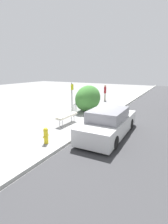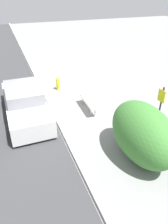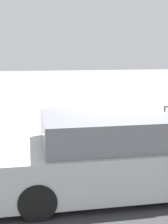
{
  "view_description": "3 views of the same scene",
  "coord_description": "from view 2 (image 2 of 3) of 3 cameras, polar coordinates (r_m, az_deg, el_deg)",
  "views": [
    {
      "loc": [
        -8.71,
        -4.27,
        3.39
      ],
      "look_at": [
        0.49,
        0.74,
        0.79
      ],
      "focal_mm": 28.0,
      "sensor_mm": 36.0,
      "label": 1
    },
    {
      "loc": [
        8.89,
        -1.84,
        5.48
      ],
      "look_at": [
        1.62,
        0.88,
        0.92
      ],
      "focal_mm": 35.0,
      "sensor_mm": 36.0,
      "label": 2
    },
    {
      "loc": [
        -1.91,
        -6.54,
        2.6
      ],
      "look_at": [
        -0.51,
        2.18,
        0.78
      ],
      "focal_mm": 50.0,
      "sensor_mm": 36.0,
      "label": 3
    }
  ],
  "objects": [
    {
      "name": "ground_plane",
      "position": [
        10.6,
        -7.54,
        -0.97
      ],
      "size": [
        60.0,
        60.0,
        0.0
      ],
      "primitive_type": "plane",
      "color": "gray"
    },
    {
      "name": "parked_car_near",
      "position": [
        10.58,
        -15.14,
        2.16
      ],
      "size": [
        4.75,
        1.84,
        1.43
      ],
      "rotation": [
        0.0,
        0.0,
        0.02
      ],
      "color": "black",
      "rests_on": "ground_plane"
    },
    {
      "name": "sign_post",
      "position": [
        8.7,
        19.08,
        0.54
      ],
      "size": [
        0.36,
        0.08,
        2.3
      ],
      "color": "black",
      "rests_on": "ground_plane"
    },
    {
      "name": "shrub_hedge",
      "position": [
        7.81,
        15.02,
        -5.4
      ],
      "size": [
        3.08,
        1.7,
        2.08
      ],
      "color": "#3D7A33",
      "rests_on": "ground_plane"
    },
    {
      "name": "curb",
      "position": [
        10.57,
        -7.56,
        -0.67
      ],
      "size": [
        60.0,
        0.2,
        0.13
      ],
      "color": "#A8A8A3",
      "rests_on": "ground_plane"
    },
    {
      "name": "bike_rack",
      "position": [
        9.32,
        11.03,
        -2.48
      ],
      "size": [
        0.55,
        0.18,
        0.83
      ],
      "rotation": [
        0.0,
        0.0,
        0.24
      ],
      "color": "#515156",
      "rests_on": "ground_plane"
    },
    {
      "name": "bench",
      "position": [
        10.74,
        1.17,
        2.96
      ],
      "size": [
        1.78,
        0.46,
        0.6
      ],
      "rotation": [
        0.0,
        0.0,
        -0.03
      ],
      "color": "#99999E",
      "rests_on": "ground_plane"
    },
    {
      "name": "fire_hydrant",
      "position": [
        13.12,
        -6.85,
        7.46
      ],
      "size": [
        0.36,
        0.22,
        0.77
      ],
      "color": "gold",
      "rests_on": "ground_plane"
    }
  ]
}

